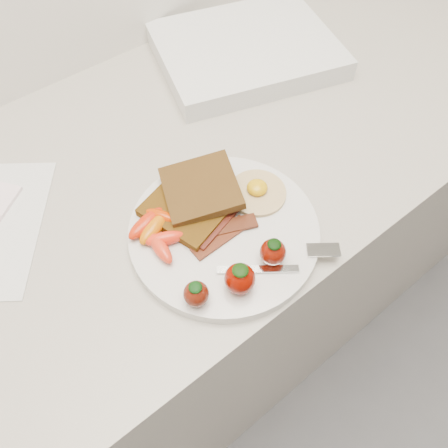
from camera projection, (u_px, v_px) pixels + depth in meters
counter at (175, 295)px, 1.06m from camera, size 2.00×0.60×0.90m
plate at (224, 231)px, 0.62m from camera, size 0.27×0.27×0.02m
toast_lower at (190, 205)px, 0.63m from camera, size 0.14×0.14×0.01m
toast_upper at (201, 188)px, 0.63m from camera, size 0.14×0.14×0.02m
fried_egg at (257, 191)px, 0.64m from camera, size 0.11×0.11×0.02m
bacon_strips at (221, 230)px, 0.61m from camera, size 0.11×0.06×0.01m
baby_carrots at (156, 230)px, 0.60m from camera, size 0.08×0.10×0.02m
strawberries at (240, 274)px, 0.55m from camera, size 0.15×0.05×0.05m
fork at (288, 260)px, 0.58m from camera, size 0.16×0.09×0.00m
appliance at (246, 50)px, 0.84m from camera, size 0.39×0.35×0.04m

